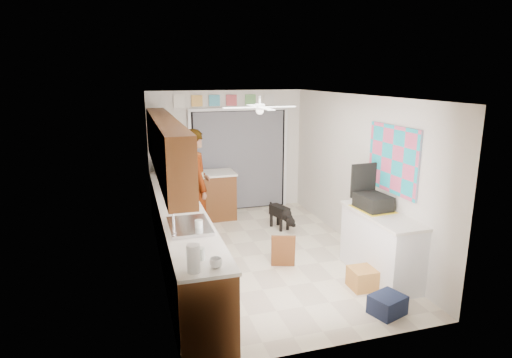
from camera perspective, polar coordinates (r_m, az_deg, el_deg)
floor at (r=6.96m, az=0.96°, el=-9.99°), size 5.00×5.00×0.00m
ceiling at (r=6.38m, az=1.05°, el=11.02°), size 5.00×5.00×0.00m
wall_back at (r=8.93m, az=-3.87°, el=3.69°), size 3.20×0.00×3.20m
wall_front at (r=4.35m, az=11.10°, el=-7.41°), size 3.20×0.00×3.20m
wall_left at (r=6.28m, az=-13.06°, el=-0.93°), size 0.00×5.00×5.00m
wall_right at (r=7.20m, az=13.23°, el=0.92°), size 0.00×5.00×5.00m
left_base_cabinets at (r=6.54m, az=-10.04°, el=-7.54°), size 0.60×4.80×0.90m
left_countertop at (r=6.39m, az=-10.12°, el=-3.60°), size 0.62×4.80×0.04m
upper_cabinets at (r=6.37m, az=-12.01°, el=4.39°), size 0.32×4.00×0.80m
sink_basin at (r=5.44m, az=-8.88°, el=-6.28°), size 0.50×0.76×0.06m
faucet at (r=5.39m, az=-10.93°, el=-5.49°), size 0.03×0.03×0.22m
peninsula_base at (r=8.53m, az=-6.31°, el=-2.36°), size 1.00×0.60×0.90m
peninsula_top at (r=8.41m, az=-6.40°, el=0.72°), size 1.04×0.64×0.04m
back_opening_recess at (r=8.99m, az=-2.26°, el=2.49°), size 2.00×0.06×2.10m
curtain_panel at (r=8.95m, az=-2.19°, el=2.44°), size 1.90×0.03×2.05m
door_trim_left at (r=8.77m, az=-8.68°, el=2.05°), size 0.06×0.04×2.10m
door_trim_right at (r=9.27m, az=3.92°, el=2.80°), size 0.06×0.04×2.10m
door_trim_head at (r=8.82m, az=-2.27°, el=9.28°), size 2.10×0.04×0.06m
header_frame_0 at (r=8.66m, az=-7.87°, el=10.28°), size 0.22×0.02×0.22m
header_frame_1 at (r=8.72m, az=-5.57°, el=10.37°), size 0.22×0.02×0.22m
header_frame_2 at (r=8.80m, az=-3.29°, el=10.44°), size 0.22×0.02×0.22m
header_frame_3 at (r=8.90m, az=-0.75°, el=10.50°), size 0.22×0.02×0.22m
header_frame_4 at (r=9.02m, az=1.74°, el=10.53°), size 0.22×0.02×0.22m
route66_sign at (r=8.62m, az=-10.21°, el=10.18°), size 0.22×0.02×0.26m
right_counter_base at (r=6.33m, az=16.25°, el=-8.65°), size 0.50×1.40×0.90m
right_counter_top at (r=6.17m, az=16.46°, el=-4.61°), size 0.54×1.44×0.04m
abstract_painting at (r=6.28m, az=17.77°, el=2.51°), size 0.03×1.15×0.95m
ceiling_fan at (r=6.58m, az=0.51°, el=9.54°), size 1.14×1.14×0.24m
microwave at (r=8.53m, az=-11.64°, el=1.78°), size 0.48×0.58×0.27m
cup at (r=4.32m, az=-5.37°, el=-11.08°), size 0.15×0.15×0.10m
jar_a at (r=5.30m, az=-7.62°, el=-6.16°), size 0.12×0.12×0.14m
jar_b at (r=4.51m, az=-7.37°, el=-9.87°), size 0.11×0.11×0.13m
paper_towel_roll at (r=4.23m, az=-8.35°, el=-10.45°), size 0.16×0.16×0.28m
suitcase at (r=6.29m, az=15.34°, el=-2.97°), size 0.41×0.52×0.21m
suitcase_rim at (r=6.32m, az=15.28°, el=-3.93°), size 0.48×0.61×0.02m
suitcase_lid at (r=6.46m, az=14.14°, el=-0.15°), size 0.42×0.06×0.50m
cardboard_box at (r=6.09m, az=14.49°, el=-12.64°), size 0.45×0.34×0.28m
navy_crate at (r=5.57m, az=17.11°, el=-15.72°), size 0.47×0.43×0.24m
cabinet_door_panel at (r=6.42m, az=3.64°, el=-9.56°), size 0.38×0.25×0.53m
man at (r=7.29m, az=-7.94°, el=-0.94°), size 0.51×0.74×1.94m
dog at (r=8.01m, az=3.15°, el=-4.91°), size 0.43×0.67×0.48m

